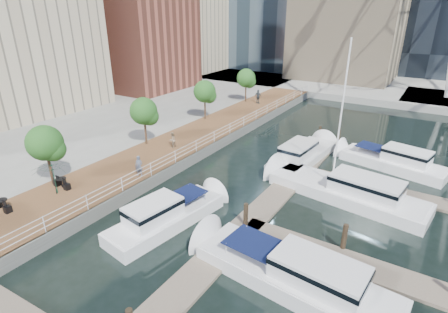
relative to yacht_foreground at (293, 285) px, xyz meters
name	(u,v)px	position (x,y,z in m)	size (l,w,h in m)	color
ground	(120,285)	(-7.57, -4.79, 0.00)	(520.00, 520.00, 0.00)	black
boardwalk	(172,150)	(-16.57, 10.21, 0.50)	(6.00, 60.00, 1.00)	brown
seawall	(197,157)	(-13.57, 10.21, 0.50)	(0.25, 60.00, 1.00)	#595954
land_inland	(18,110)	(-43.57, 10.21, 0.50)	(48.00, 90.00, 1.00)	gray
land_far	(399,58)	(-7.57, 97.21, 0.50)	(200.00, 114.00, 1.00)	gray
railing	(196,146)	(-13.67, 10.21, 1.52)	(0.10, 60.00, 1.05)	white
floating_docks	(331,230)	(0.40, 5.19, 0.49)	(16.00, 34.00, 2.60)	#6D6051
midrise_condos	(88,7)	(-41.14, 22.03, 13.42)	(19.00, 67.00, 28.00)	#BCAD8E
street_trees	(144,111)	(-18.97, 9.21, 4.29)	(2.60, 42.60, 4.60)	#3F2B1C
yacht_foreground	(293,285)	(0.00, 0.00, 0.00)	(3.10, 11.58, 2.15)	silver
pedestrian_near	(139,166)	(-14.42, 3.71, 1.84)	(0.61, 0.40, 1.68)	#474E5F
pedestrian_mid	(172,140)	(-16.21, 9.86, 1.75)	(0.73, 0.57, 1.51)	gray
pedestrian_far	(258,97)	(-16.95, 29.15, 1.96)	(1.12, 0.47, 1.92)	#31383D
moored_yachts	(349,209)	(0.61, 9.19, 0.00)	(23.98, 34.78, 11.50)	white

